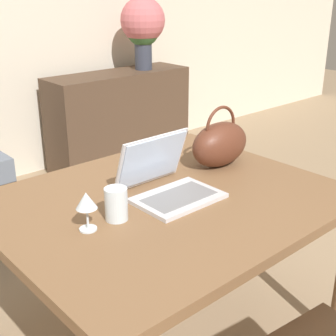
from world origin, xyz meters
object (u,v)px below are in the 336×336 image
object	(u,v)px
drinking_glass	(116,204)
handbag	(220,144)
wine_glass	(86,203)
flower_vase	(143,25)
laptop	(166,180)

from	to	relation	value
drinking_glass	handbag	distance (m)	0.68
wine_glass	flower_vase	world-z (taller)	flower_vase
laptop	wine_glass	world-z (taller)	laptop
flower_vase	drinking_glass	bearing A→B (deg)	-130.95
laptop	drinking_glass	size ratio (longest dim) A/B	2.75
handbag	wine_glass	bearing A→B (deg)	-171.38
laptop	handbag	xyz separation A→B (m)	(0.39, 0.08, 0.04)
flower_vase	laptop	bearing A→B (deg)	-126.77
handbag	flower_vase	size ratio (longest dim) A/B	0.52
drinking_glass	laptop	bearing A→B (deg)	9.48
wine_glass	laptop	bearing A→B (deg)	6.39
drinking_glass	flower_vase	world-z (taller)	flower_vase
wine_glass	flower_vase	xyz separation A→B (m)	(1.83, 1.97, 0.35)
wine_glass	flower_vase	bearing A→B (deg)	47.13
handbag	drinking_glass	bearing A→B (deg)	-169.74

